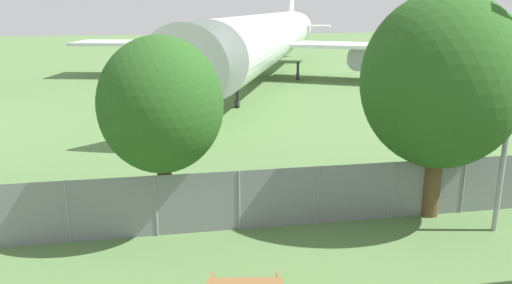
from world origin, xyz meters
name	(u,v)px	position (x,y,z in m)	size (l,w,h in m)	color
perimeter_fence	(318,195)	(0.00, 10.01, 0.97)	(56.07, 0.07, 1.95)	gray
airplane	(268,39)	(4.66, 41.24, 3.86)	(37.79, 46.29, 12.77)	silver
tree_left_of_cabin	(441,81)	(3.93, 10.04, 4.52)	(5.07, 5.07, 7.33)	brown
tree_far_right	(161,106)	(-4.79, 10.32, 3.99)	(3.69, 3.69, 6.05)	brown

